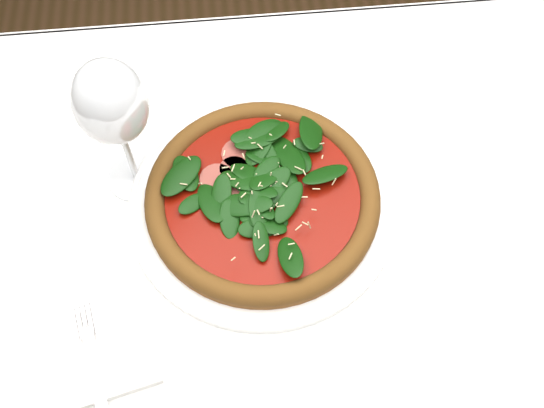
{
  "coord_description": "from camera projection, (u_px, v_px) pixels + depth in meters",
  "views": [
    {
      "loc": [
        -0.07,
        -0.42,
        1.49
      ],
      "look_at": [
        -0.03,
        0.01,
        0.77
      ],
      "focal_mm": 40.0,
      "sensor_mm": 36.0,
      "label": 1
    }
  ],
  "objects": [
    {
      "name": "pizza",
      "position": [
        263.0,
        194.0,
        0.84
      ],
      "size": [
        0.42,
        0.42,
        0.04
      ],
      "rotation": [
        0.0,
        0.0,
        0.34
      ],
      "color": "brown",
      "rests_on": "plate"
    },
    {
      "name": "wine_glass",
      "position": [
        112.0,
        106.0,
        0.75
      ],
      "size": [
        0.09,
        0.09,
        0.23
      ],
      "color": "white",
      "rests_on": "dining_table"
    },
    {
      "name": "ground",
      "position": [
        284.0,
        362.0,
        1.5
      ],
      "size": [
        6.0,
        6.0,
        0.0
      ],
      "primitive_type": "plane",
      "color": "brown",
      "rests_on": "ground"
    },
    {
      "name": "dining_table",
      "position": [
        291.0,
        245.0,
        0.94
      ],
      "size": [
        1.21,
        0.81,
        0.75
      ],
      "color": "white",
      "rests_on": "ground"
    },
    {
      "name": "fork",
      "position": [
        91.0,
        351.0,
        0.74
      ],
      "size": [
        0.05,
        0.15,
        0.0
      ],
      "rotation": [
        0.0,
        0.0,
        0.23
      ],
      "color": "silver",
      "rests_on": "napkin"
    },
    {
      "name": "napkin",
      "position": [
        97.0,
        374.0,
        0.73
      ],
      "size": [
        0.16,
        0.1,
        0.01
      ],
      "primitive_type": "cube",
      "rotation": [
        0.0,
        0.0,
        0.22
      ],
      "color": "white",
      "rests_on": "dining_table"
    },
    {
      "name": "plate",
      "position": [
        263.0,
        202.0,
        0.86
      ],
      "size": [
        0.38,
        0.38,
        0.02
      ],
      "color": "white",
      "rests_on": "dining_table"
    }
  ]
}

